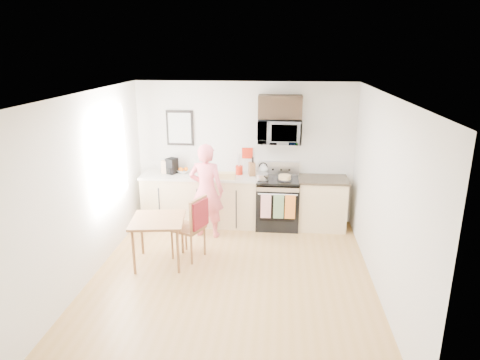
# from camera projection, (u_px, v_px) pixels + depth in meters

# --- Properties ---
(floor) EXTENTS (4.60, 4.60, 0.00)m
(floor) POSITION_uv_depth(u_px,v_px,m) (231.00, 279.00, 6.11)
(floor) COLOR #A87C41
(floor) RESTS_ON ground
(back_wall) EXTENTS (4.00, 0.04, 2.60)m
(back_wall) POSITION_uv_depth(u_px,v_px,m) (245.00, 153.00, 7.91)
(back_wall) COLOR silver
(back_wall) RESTS_ON floor
(front_wall) EXTENTS (4.00, 0.04, 2.60)m
(front_wall) POSITION_uv_depth(u_px,v_px,m) (199.00, 282.00, 3.54)
(front_wall) COLOR silver
(front_wall) RESTS_ON floor
(left_wall) EXTENTS (0.04, 4.60, 2.60)m
(left_wall) POSITION_uv_depth(u_px,v_px,m) (87.00, 189.00, 5.90)
(left_wall) COLOR silver
(left_wall) RESTS_ON floor
(right_wall) EXTENTS (0.04, 4.60, 2.60)m
(right_wall) POSITION_uv_depth(u_px,v_px,m) (383.00, 198.00, 5.55)
(right_wall) COLOR silver
(right_wall) RESTS_ON floor
(ceiling) EXTENTS (4.00, 4.60, 0.04)m
(ceiling) POSITION_uv_depth(u_px,v_px,m) (230.00, 95.00, 5.34)
(ceiling) COLOR silver
(ceiling) RESTS_ON back_wall
(window) EXTENTS (0.06, 1.40, 1.50)m
(window) POSITION_uv_depth(u_px,v_px,m) (110.00, 157.00, 6.59)
(window) COLOR white
(window) RESTS_ON left_wall
(cabinet_left) EXTENTS (2.10, 0.60, 0.90)m
(cabinet_left) POSITION_uv_depth(u_px,v_px,m) (200.00, 200.00, 7.95)
(cabinet_left) COLOR beige
(cabinet_left) RESTS_ON floor
(countertop_left) EXTENTS (2.14, 0.64, 0.04)m
(countertop_left) POSITION_uv_depth(u_px,v_px,m) (200.00, 176.00, 7.81)
(countertop_left) COLOR #EDE4CC
(countertop_left) RESTS_ON cabinet_left
(cabinet_right) EXTENTS (0.84, 0.60, 0.90)m
(cabinet_right) POSITION_uv_depth(u_px,v_px,m) (322.00, 204.00, 7.75)
(cabinet_right) COLOR beige
(cabinet_right) RESTS_ON floor
(countertop_right) EXTENTS (0.88, 0.64, 0.04)m
(countertop_right) POSITION_uv_depth(u_px,v_px,m) (323.00, 179.00, 7.61)
(countertop_right) COLOR black
(countertop_right) RESTS_ON cabinet_right
(range) EXTENTS (0.76, 0.70, 1.16)m
(range) POSITION_uv_depth(u_px,v_px,m) (277.00, 204.00, 7.80)
(range) COLOR black
(range) RESTS_ON floor
(microwave) EXTENTS (0.76, 0.51, 0.42)m
(microwave) POSITION_uv_depth(u_px,v_px,m) (279.00, 131.00, 7.51)
(microwave) COLOR silver
(microwave) RESTS_ON back_wall
(upper_cabinet) EXTENTS (0.76, 0.35, 0.40)m
(upper_cabinet) POSITION_uv_depth(u_px,v_px,m) (280.00, 107.00, 7.43)
(upper_cabinet) COLOR black
(upper_cabinet) RESTS_ON back_wall
(wall_art) EXTENTS (0.50, 0.04, 0.65)m
(wall_art) POSITION_uv_depth(u_px,v_px,m) (180.00, 128.00, 7.86)
(wall_art) COLOR black
(wall_art) RESTS_ON back_wall
(wall_trivet) EXTENTS (0.20, 0.02, 0.20)m
(wall_trivet) POSITION_uv_depth(u_px,v_px,m) (247.00, 153.00, 7.89)
(wall_trivet) COLOR #AA1F0E
(wall_trivet) RESTS_ON back_wall
(person) EXTENTS (0.65, 0.47, 1.65)m
(person) POSITION_uv_depth(u_px,v_px,m) (206.00, 191.00, 7.30)
(person) COLOR #E23E4F
(person) RESTS_ON floor
(dining_table) EXTENTS (0.77, 0.77, 0.72)m
(dining_table) POSITION_uv_depth(u_px,v_px,m) (158.00, 224.00, 6.38)
(dining_table) COLOR brown
(dining_table) RESTS_ON floor
(chair) EXTENTS (0.59, 0.56, 1.01)m
(chair) POSITION_uv_depth(u_px,v_px,m) (195.00, 220.00, 6.50)
(chair) COLOR brown
(chair) RESTS_ON floor
(knife_block) EXTENTS (0.14, 0.17, 0.24)m
(knife_block) POSITION_uv_depth(u_px,v_px,m) (252.00, 169.00, 7.75)
(knife_block) COLOR brown
(knife_block) RESTS_ON countertop_left
(utensil_crock) EXTENTS (0.13, 0.13, 0.39)m
(utensil_crock) POSITION_uv_depth(u_px,v_px,m) (239.00, 166.00, 7.80)
(utensil_crock) COLOR #AA1F0E
(utensil_crock) RESTS_ON countertop_left
(fruit_bowl) EXTENTS (0.29, 0.29, 0.10)m
(fruit_bowl) POSITION_uv_depth(u_px,v_px,m) (183.00, 171.00, 7.94)
(fruit_bowl) COLOR white
(fruit_bowl) RESTS_ON countertop_left
(milk_carton) EXTENTS (0.09, 0.09, 0.24)m
(milk_carton) POSITION_uv_depth(u_px,v_px,m) (164.00, 167.00, 7.87)
(milk_carton) COLOR tan
(milk_carton) RESTS_ON countertop_left
(coffee_maker) EXTENTS (0.23, 0.27, 0.29)m
(coffee_maker) POSITION_uv_depth(u_px,v_px,m) (172.00, 166.00, 7.86)
(coffee_maker) COLOR black
(coffee_maker) RESTS_ON countertop_left
(bread_bag) EXTENTS (0.31, 0.15, 0.11)m
(bread_bag) POSITION_uv_depth(u_px,v_px,m) (227.00, 176.00, 7.56)
(bread_bag) COLOR #D6B570
(bread_bag) RESTS_ON countertop_left
(cake) EXTENTS (0.27, 0.27, 0.09)m
(cake) POSITION_uv_depth(u_px,v_px,m) (285.00, 178.00, 7.55)
(cake) COLOR black
(cake) RESTS_ON range
(kettle) EXTENTS (0.18, 0.18, 0.23)m
(kettle) POSITION_uv_depth(u_px,v_px,m) (263.00, 169.00, 7.87)
(kettle) COLOR white
(kettle) RESTS_ON range
(pot) EXTENTS (0.22, 0.36, 0.11)m
(pot) POSITION_uv_depth(u_px,v_px,m) (262.00, 177.00, 7.55)
(pot) COLOR silver
(pot) RESTS_ON range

